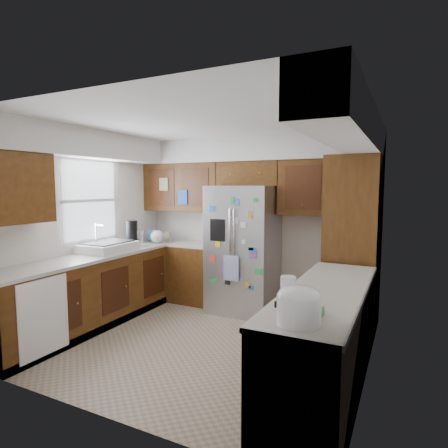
% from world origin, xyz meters
% --- Properties ---
extents(floor, '(3.60, 3.60, 0.00)m').
position_xyz_m(floor, '(0.00, 0.00, 0.00)').
color(floor, tan).
rests_on(floor, ground).
extents(room_shell, '(3.64, 3.24, 2.52)m').
position_xyz_m(room_shell, '(-0.11, 0.36, 1.82)').
color(room_shell, white).
rests_on(room_shell, ground).
extents(left_counter_run, '(1.36, 3.20, 0.92)m').
position_xyz_m(left_counter_run, '(-1.36, 0.03, 0.43)').
color(left_counter_run, '#3E230B').
rests_on(left_counter_run, ground).
extents(right_counter_run, '(0.63, 2.25, 0.92)m').
position_xyz_m(right_counter_run, '(1.50, -0.47, 0.42)').
color(right_counter_run, '#3E230B').
rests_on(right_counter_run, ground).
extents(pantry, '(0.60, 0.90, 2.15)m').
position_xyz_m(pantry, '(1.50, 1.15, 1.07)').
color(pantry, '#3E230B').
rests_on(pantry, ground).
extents(fridge, '(0.90, 0.79, 1.80)m').
position_xyz_m(fridge, '(-0.00, 1.20, 0.90)').
color(fridge, '#A3A3A8').
rests_on(fridge, ground).
extents(bridge_cabinet, '(0.96, 0.34, 0.35)m').
position_xyz_m(bridge_cabinet, '(0.00, 1.43, 1.98)').
color(bridge_cabinet, '#3E230B').
rests_on(bridge_cabinet, fridge).
extents(fridge_top_items, '(0.78, 0.30, 0.28)m').
position_xyz_m(fridge_top_items, '(0.05, 1.40, 2.28)').
color(fridge_top_items, blue).
rests_on(fridge_top_items, bridge_cabinet).
extents(sink_assembly, '(0.52, 0.70, 0.37)m').
position_xyz_m(sink_assembly, '(-1.50, 0.10, 0.99)').
color(sink_assembly, white).
rests_on(sink_assembly, left_counter_run).
extents(left_counter_clutter, '(0.40, 0.91, 0.38)m').
position_xyz_m(left_counter_clutter, '(-1.46, 0.84, 1.05)').
color(left_counter_clutter, black).
rests_on(left_counter_clutter, left_counter_run).
extents(rice_cooker, '(0.29, 0.28, 0.25)m').
position_xyz_m(rice_cooker, '(1.50, -1.38, 1.05)').
color(rice_cooker, white).
rests_on(rice_cooker, right_counter_run).
extents(paper_towel, '(0.11, 0.11, 0.24)m').
position_xyz_m(paper_towel, '(1.36, -1.15, 1.04)').
color(paper_towel, white).
rests_on(paper_towel, right_counter_run).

